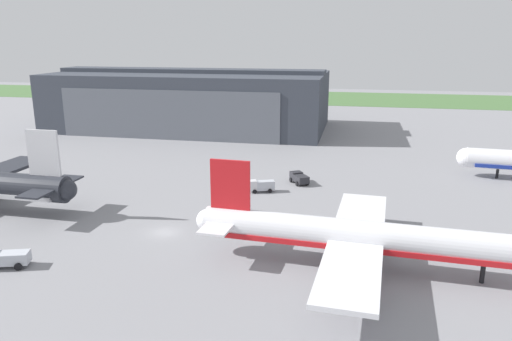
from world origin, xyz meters
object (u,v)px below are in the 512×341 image
Objects in this scene: stair_truck at (261,186)px; fuel_bowser at (7,258)px; airliner_near_right at (363,237)px; maintenance_hangar at (191,100)px; ops_van at (299,178)px.

fuel_bowser is at bearing -124.05° from stair_truck.
airliner_near_right reaches higher than stair_truck.
airliner_near_right is 7.97× the size of fuel_bowser.
maintenance_hangar is at bearing 119.48° from stair_truck.
maintenance_hangar is 69.76m from ops_van.
airliner_near_right is 8.58× the size of ops_van.
ops_van is (41.54, -55.51, -7.69)m from maintenance_hangar.
airliner_near_right is at bearing -57.00° from stair_truck.
stair_truck reaches higher than ops_van.
airliner_near_right is 33.82m from stair_truck.
airliner_near_right is at bearing -71.01° from ops_van.
maintenance_hangar is 100.30m from fuel_bowser.
maintenance_hangar is at bearing 95.89° from fuel_bowser.
ops_van is at bearing 108.99° from airliner_near_right.
fuel_bowser is at bearing -84.11° from maintenance_hangar.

